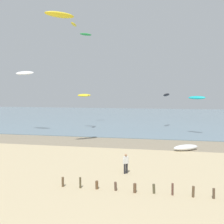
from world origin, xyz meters
TOP-DOWN VIEW (x-y plane):
  - wet_sand_strip at (0.00, 25.47)m, footprint 120.00×6.75m
  - sea at (0.00, 63.84)m, footprint 160.00×70.00m
  - groyne_mid at (5.84, 9.05)m, footprint 18.63×0.35m
  - person_by_waterline at (0.27, 12.88)m, footprint 0.45×0.40m
  - grounded_kite at (6.27, 22.70)m, footprint 3.49×2.79m
  - kite_aloft_0 at (9.01, 33.70)m, footprint 2.97×2.42m
  - kite_aloft_1 at (-11.05, 37.54)m, footprint 2.79×1.28m
  - kite_aloft_2 at (-8.51, 20.08)m, footprint 3.46×3.06m
  - kite_aloft_3 at (-19.62, 31.16)m, footprint 3.70×1.69m
  - kite_aloft_4 at (-10.52, 30.64)m, footprint 0.95×2.23m
  - kite_aloft_5 at (-12.04, 42.24)m, footprint 2.54×2.30m
  - kite_aloft_6 at (4.47, 41.41)m, footprint 1.90×3.07m

SIDE VIEW (x-z plane):
  - wet_sand_strip at x=0.00m, z-range 0.00..0.01m
  - sea at x=0.00m, z-range 0.00..0.10m
  - grounded_kite at x=6.27m, z-range 0.00..0.67m
  - groyne_mid at x=5.84m, z-range -0.07..0.77m
  - person_by_waterline at x=0.27m, z-range 0.06..1.77m
  - kite_aloft_0 at x=9.01m, z-range 5.78..6.48m
  - kite_aloft_1 at x=-11.05m, z-range 6.05..6.80m
  - kite_aloft_6 at x=4.47m, z-range 6.10..6.92m
  - kite_aloft_3 at x=-19.62m, z-range 9.75..10.77m
  - kite_aloft_2 at x=-8.51m, z-range 15.62..16.30m
  - kite_aloft_4 at x=-10.52m, z-range 17.52..18.08m
  - kite_aloft_5 at x=-12.04m, z-range 18.70..19.22m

